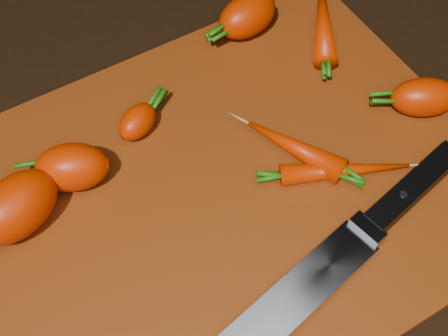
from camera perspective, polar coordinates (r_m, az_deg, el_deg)
ground at (r=0.62m, az=0.48°, el=-2.46°), size 2.00×2.00×0.01m
cutting_board at (r=0.61m, az=0.48°, el=-1.92°), size 0.50×0.40×0.01m
carrot_0 at (r=0.59m, az=-18.54°, el=-3.42°), size 0.10×0.08×0.06m
carrot_1 at (r=0.60m, az=-13.73°, el=0.08°), size 0.08×0.07×0.05m
carrot_2 at (r=0.72m, az=2.14°, el=13.74°), size 0.08×0.06×0.05m
carrot_3 at (r=0.63m, az=-7.93°, el=4.23°), size 0.06×0.05×0.03m
carrot_4 at (r=0.67m, az=17.83°, el=6.18°), size 0.08×0.07×0.04m
carrot_5 at (r=0.74m, az=9.06°, el=13.21°), size 0.09×0.12×0.03m
carrot_6 at (r=0.61m, az=11.03°, el=-0.20°), size 0.12×0.07×0.02m
carrot_7 at (r=0.62m, az=6.44°, el=1.90°), size 0.07×0.11×0.03m
knife at (r=0.55m, az=6.62°, el=-11.55°), size 0.35×0.10×0.02m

